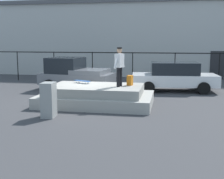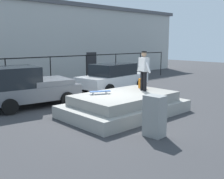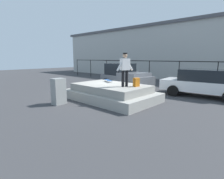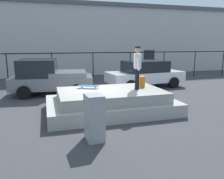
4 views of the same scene
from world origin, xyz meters
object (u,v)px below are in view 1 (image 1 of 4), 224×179
skateboarder (119,64)px  backpack (130,80)px  car_white_sedan_mid (174,76)px  skateboard (82,81)px  car_grey_pickup_near (75,74)px  utility_box (49,100)px

skateboarder → backpack: bearing=46.8°
skateboarder → car_white_sedan_mid: 5.01m
skateboard → car_grey_pickup_near: car_grey_pickup_near is taller
skateboarder → car_grey_pickup_near: size_ratio=0.39×
car_grey_pickup_near → utility_box: 6.36m
backpack → skateboarder: bearing=149.1°
skateboard → utility_box: utility_box is taller
skateboarder → utility_box: 3.41m
skateboard → car_white_sedan_mid: car_white_sedan_mid is taller
skateboarder → utility_box: size_ratio=1.29×
skateboard → car_white_sedan_mid: bearing=41.7°
backpack → car_grey_pickup_near: bearing=57.9°
car_white_sedan_mid → utility_box: bearing=-124.1°
car_grey_pickup_near → utility_box: size_ratio=3.34×
car_white_sedan_mid → skateboard: bearing=-138.3°
skateboarder → backpack: (0.39, 0.42, -0.73)m
skateboarder → skateboard: bearing=160.0°
utility_box → car_grey_pickup_near: bearing=95.4°
car_white_sedan_mid → utility_box: size_ratio=3.72×
skateboard → car_grey_pickup_near: 3.56m
skateboard → car_white_sedan_mid: 5.52m
backpack → car_white_sedan_mid: 4.37m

